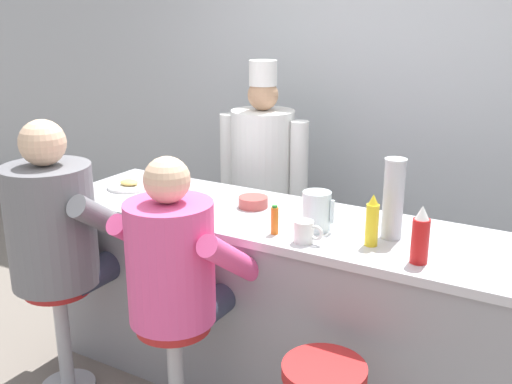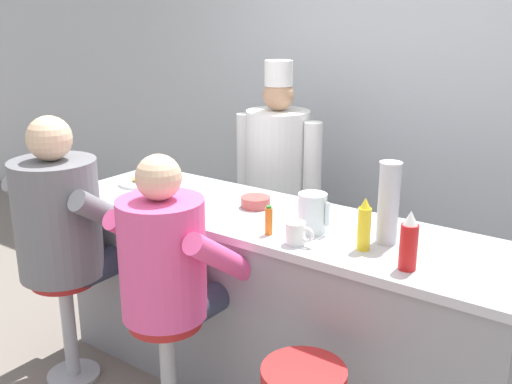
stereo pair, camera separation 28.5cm
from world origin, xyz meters
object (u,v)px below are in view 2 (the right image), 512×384
cup_stack_steel (388,203)px  water_pitcher_clear (312,213)px  mustard_bottle_yellow (364,226)px  cereal_bowl (256,202)px  hot_sauce_bottle_orange (269,221)px  breakfast_plate (140,182)px  diner_seated_grey (65,224)px  coffee_mug_white (297,233)px  cook_in_whites_near (277,175)px  ketchup_bottle_red (409,242)px  diner_seated_pink (168,266)px

cup_stack_steel → water_pitcher_clear: bearing=-167.2°
water_pitcher_clear → cup_stack_steel: (0.33, 0.08, 0.09)m
mustard_bottle_yellow → cereal_bowl: (-0.71, 0.19, -0.08)m
hot_sauce_bottle_orange → cup_stack_steel: bearing=24.8°
breakfast_plate → diner_seated_grey: 0.57m
mustard_bottle_yellow → water_pitcher_clear: (-0.29, 0.06, -0.02)m
coffee_mug_white → cook_in_whites_near: cook_in_whites_near is taller
mustard_bottle_yellow → ketchup_bottle_red: bearing=-19.2°
diner_seated_pink → cook_in_whites_near: 1.43m
hot_sauce_bottle_orange → cook_in_whites_near: 1.23m
cook_in_whites_near → mustard_bottle_yellow: bearing=-41.3°
hot_sauce_bottle_orange → cereal_bowl: hot_sauce_bottle_orange is taller
hot_sauce_bottle_orange → water_pitcher_clear: bearing=45.4°
diner_seated_pink → cook_in_whites_near: bearing=103.9°
breakfast_plate → ketchup_bottle_red: bearing=-7.0°
breakfast_plate → coffee_mug_white: 1.26m
diner_seated_grey → ketchup_bottle_red: bearing=11.5°
hot_sauce_bottle_orange → cereal_bowl: 0.40m
hot_sauce_bottle_orange → cook_in_whites_near: bearing=122.1°
ketchup_bottle_red → diner_seated_grey: (-1.71, -0.35, -0.19)m
ketchup_bottle_red → diner_seated_pink: 1.06m
diner_seated_pink → ketchup_bottle_red: bearing=20.0°
coffee_mug_white → diner_seated_grey: bearing=-165.5°
cereal_bowl → diner_seated_grey: bearing=-141.1°
breakfast_plate → cook_in_whites_near: bearing=62.9°
diner_seated_grey → breakfast_plate: bearing=92.3°
diner_seated_grey → cook_in_whites_near: (0.40, 1.38, 0.02)m
mustard_bottle_yellow → cook_in_whites_near: cook_in_whites_near is taller
water_pitcher_clear → diner_seated_grey: 1.30m
cereal_bowl → diner_seated_grey: (-0.77, -0.62, -0.10)m
hot_sauce_bottle_orange → breakfast_plate: (-1.07, 0.22, -0.05)m
hot_sauce_bottle_orange → diner_seated_pink: diner_seated_pink is taller
water_pitcher_clear → cup_stack_steel: size_ratio=0.50×
cereal_bowl → breakfast_plate: bearing=-175.6°
cup_stack_steel → cook_in_whites_near: 1.42m
breakfast_plate → diner_seated_pink: 0.96m
cup_stack_steel → diner_seated_grey: bearing=-159.9°
cereal_bowl → diner_seated_grey: diner_seated_grey is taller
water_pitcher_clear → coffee_mug_white: 0.18m
ketchup_bottle_red → diner_seated_pink: diner_seated_pink is taller
cup_stack_steel → diner_seated_grey: 1.65m
diner_seated_grey → water_pitcher_clear: bearing=22.1°
mustard_bottle_yellow → hot_sauce_bottle_orange: 0.44m
breakfast_plate → cereal_bowl: (0.79, 0.06, 0.01)m
cereal_bowl → mustard_bottle_yellow: bearing=-15.2°
water_pitcher_clear → breakfast_plate: size_ratio=0.74×
ketchup_bottle_red → diner_seated_grey: 1.76m
ketchup_bottle_red → water_pitcher_clear: ketchup_bottle_red is taller
mustard_bottle_yellow → coffee_mug_white: size_ratio=1.69×
coffee_mug_white → mustard_bottle_yellow: bearing=23.5°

